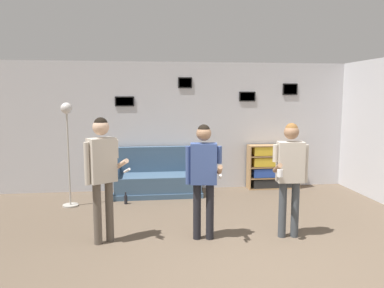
{
  "coord_description": "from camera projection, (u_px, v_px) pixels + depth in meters",
  "views": [
    {
      "loc": [
        -1.22,
        -3.86,
        2.01
      ],
      "look_at": [
        -0.49,
        2.01,
        1.24
      ],
      "focal_mm": 35.0,
      "sensor_mm": 36.0,
      "label": 1
    }
  ],
  "objects": [
    {
      "name": "bookshelf",
      "position": [
        273.0,
        167.0,
        8.11
      ],
      "size": [
        1.12,
        0.3,
        0.95
      ],
      "color": "#A87F51",
      "rests_on": "ground_plane"
    },
    {
      "name": "ground_plane",
      "position": [
        257.0,
        275.0,
        4.21
      ],
      "size": [
        20.0,
        20.0,
        0.0
      ],
      "primitive_type": "plane",
      "color": "brown"
    },
    {
      "name": "person_player_foreground_left",
      "position": [
        102.0,
        166.0,
        5.02
      ],
      "size": [
        0.6,
        0.37,
        1.72
      ],
      "color": "brown",
      "rests_on": "ground_plane"
    },
    {
      "name": "wall_back",
      "position": [
        203.0,
        126.0,
        8.02
      ],
      "size": [
        8.67,
        0.08,
        2.7
      ],
      "color": "silver",
      "rests_on": "ground_plane"
    },
    {
      "name": "bottle_on_floor",
      "position": [
        126.0,
        199.0,
        6.95
      ],
      "size": [
        0.06,
        0.06,
        0.23
      ],
      "color": "black",
      "rests_on": "ground_plane"
    },
    {
      "name": "floor_lamp",
      "position": [
        68.0,
        134.0,
        6.66
      ],
      "size": [
        0.28,
        0.28,
        1.88
      ],
      "color": "#ADA89E",
      "rests_on": "ground_plane"
    },
    {
      "name": "person_player_foreground_center",
      "position": [
        204.0,
        170.0,
        5.15
      ],
      "size": [
        0.5,
        0.49,
        1.62
      ],
      "color": "black",
      "rests_on": "ground_plane"
    },
    {
      "name": "person_watcher_holding_cup",
      "position": [
        290.0,
        168.0,
        5.22
      ],
      "size": [
        0.53,
        0.4,
        1.63
      ],
      "color": "#3D4247",
      "rests_on": "ground_plane"
    },
    {
      "name": "couch",
      "position": [
        158.0,
        179.0,
        7.63
      ],
      "size": [
        1.76,
        0.8,
        0.94
      ],
      "color": "#3D5670",
      "rests_on": "ground_plane"
    }
  ]
}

